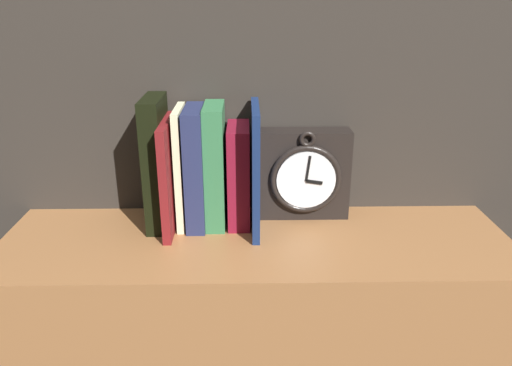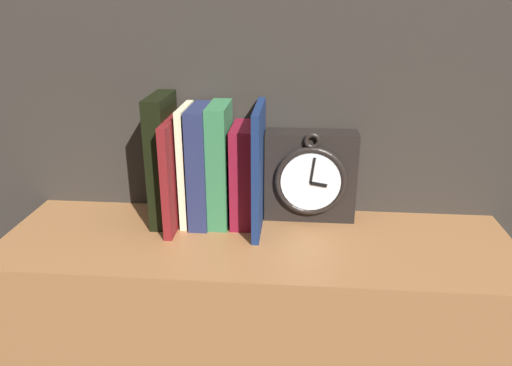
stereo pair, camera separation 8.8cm
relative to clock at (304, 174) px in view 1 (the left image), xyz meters
name	(u,v)px [view 1 (the left image)]	position (x,y,z in m)	size (l,w,h in m)	color
clock	(304,174)	(0.00, 0.00, 0.00)	(0.18, 0.07, 0.19)	black
book_slot0_black	(157,163)	(-0.28, -0.03, 0.04)	(0.04, 0.12, 0.25)	black
book_slot1_maroon	(170,176)	(-0.26, -0.05, 0.02)	(0.02, 0.16, 0.21)	maroon
book_slot2_cream	(181,167)	(-0.24, -0.02, 0.03)	(0.01, 0.11, 0.23)	beige
book_slot3_navy	(196,168)	(-0.21, -0.03, 0.03)	(0.04, 0.12, 0.23)	#21284D
book_slot4_green	(215,166)	(-0.17, -0.02, 0.03)	(0.04, 0.11, 0.23)	#306E42
book_slot5_maroon	(239,175)	(-0.13, -0.02, 0.01)	(0.04, 0.11, 0.19)	maroon
book_slot6_navy	(253,169)	(-0.10, -0.05, 0.03)	(0.01, 0.16, 0.24)	navy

